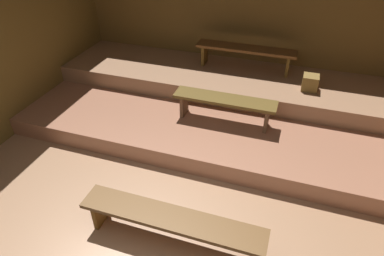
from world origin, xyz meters
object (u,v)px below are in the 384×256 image
object	(u,v)px
bench_middle_center	(246,51)
bench_floor_center	(172,221)
bench_lower_center	(225,103)
wooden_crate_middle	(310,83)

from	to	relation	value
bench_middle_center	bench_floor_center	bearing A→B (deg)	-91.11
bench_floor_center	bench_middle_center	world-z (taller)	bench_middle_center
bench_floor_center	bench_middle_center	xyz separation A→B (m)	(0.07, 3.40, 0.55)
bench_floor_center	bench_lower_center	distance (m)	2.08
bench_floor_center	wooden_crate_middle	bearing A→B (deg)	68.08
bench_lower_center	bench_middle_center	xyz separation A→B (m)	(0.03, 1.33, 0.28)
bench_lower_center	wooden_crate_middle	world-z (taller)	wooden_crate_middle
bench_middle_center	wooden_crate_middle	world-z (taller)	bench_middle_center
bench_lower_center	wooden_crate_middle	size ratio (longest dim) A/B	6.31
bench_floor_center	wooden_crate_middle	distance (m)	3.22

